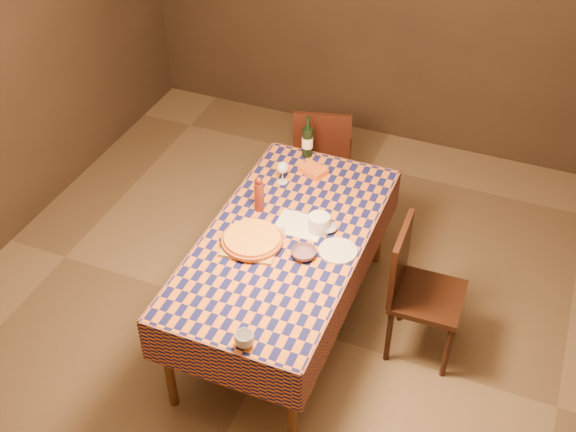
{
  "coord_description": "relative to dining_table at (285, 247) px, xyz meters",
  "views": [
    {
      "loc": [
        1.24,
        -3.01,
        3.62
      ],
      "look_at": [
        0.0,
        0.05,
        0.9
      ],
      "focal_mm": 45.0,
      "sensor_mm": 36.0,
      "label": 1
    }
  ],
  "objects": [
    {
      "name": "cutting_board",
      "position": [
        -0.16,
        -0.12,
        0.09
      ],
      "size": [
        0.36,
        0.36,
        0.02
      ],
      "primitive_type": "cube",
      "rotation": [
        0.0,
        0.0,
        0.13
      ],
      "color": "#A5854D",
      "rests_on": "dining_table"
    },
    {
      "name": "wine_glass",
      "position": [
        -0.22,
        0.51,
        0.19
      ],
      "size": [
        0.09,
        0.09,
        0.16
      ],
      "color": "silver",
      "rests_on": "dining_table"
    },
    {
      "name": "wine_bottle",
      "position": [
        -0.19,
        0.86,
        0.19
      ],
      "size": [
        0.1,
        0.1,
        0.31
      ],
      "color": "black",
      "rests_on": "dining_table"
    },
    {
      "name": "chair_far",
      "position": [
        -0.21,
        1.27,
        -0.17
      ],
      "size": [
        0.51,
        0.52,
        0.93
      ],
      "color": "black",
      "rests_on": "ground"
    },
    {
      "name": "white_plate",
      "position": [
        0.34,
        0.0,
        0.08
      ],
      "size": [
        0.23,
        0.23,
        0.01
      ],
      "primitive_type": "cylinder",
      "rotation": [
        0.0,
        0.0,
        -0.01
      ],
      "color": "silver",
      "rests_on": "dining_table"
    },
    {
      "name": "pizza",
      "position": [
        -0.16,
        -0.12,
        0.11
      ],
      "size": [
        0.46,
        0.46,
        0.04
      ],
      "color": "#9F4A1A",
      "rests_on": "cutting_board"
    },
    {
      "name": "takeout_container",
      "position": [
        -0.07,
        0.68,
        0.1
      ],
      "size": [
        0.21,
        0.18,
        0.04
      ],
      "primitive_type": "cube",
      "rotation": [
        0.0,
        0.0,
        -0.4
      ],
      "color": "#D55C1C",
      "rests_on": "dining_table"
    },
    {
      "name": "flour_bag",
      "position": [
        0.19,
        0.16,
        0.1
      ],
      "size": [
        0.2,
        0.17,
        0.05
      ],
      "primitive_type": "ellipsoid",
      "rotation": [
        0.0,
        0.0,
        -0.27
      ],
      "color": "#A8BAD8",
      "rests_on": "dining_table"
    },
    {
      "name": "deli_tub",
      "position": [
        0.17,
        0.14,
        0.13
      ],
      "size": [
        0.16,
        0.16,
        0.11
      ],
      "primitive_type": "cylinder",
      "rotation": [
        0.0,
        0.0,
        0.3
      ],
      "color": "silver",
      "rests_on": "dining_table"
    },
    {
      "name": "pepper_mill",
      "position": [
        -0.25,
        0.19,
        0.19
      ],
      "size": [
        0.07,
        0.07,
        0.25
      ],
      "color": "#4B1911",
      "rests_on": "dining_table"
    },
    {
      "name": "tumbler",
      "position": [
        0.12,
        -0.85,
        0.12
      ],
      "size": [
        0.12,
        0.12,
        0.08
      ],
      "primitive_type": "imported",
      "rotation": [
        0.0,
        0.0,
        0.17
      ],
      "color": "silver",
      "rests_on": "dining_table"
    },
    {
      "name": "room",
      "position": [
        0.0,
        0.0,
        0.66
      ],
      "size": [
        5.0,
        5.1,
        2.7
      ],
      "color": "brown",
      "rests_on": "ground"
    },
    {
      "name": "flour_patch",
      "position": [
        0.04,
        0.14,
        0.08
      ],
      "size": [
        0.3,
        0.23,
        0.0
      ],
      "primitive_type": "cube",
      "rotation": [
        0.0,
        0.0,
        0.02
      ],
      "color": "silver",
      "rests_on": "dining_table"
    },
    {
      "name": "chair_right",
      "position": [
        0.79,
        0.16,
        -0.17
      ],
      "size": [
        0.44,
        0.43,
        0.93
      ],
      "color": "black",
      "rests_on": "ground"
    },
    {
      "name": "bowl",
      "position": [
        0.16,
        -0.11,
        0.1
      ],
      "size": [
        0.17,
        0.17,
        0.05
      ],
      "primitive_type": "imported",
      "rotation": [
        0.0,
        0.0,
        -0.16
      ],
      "color": "#674956",
      "rests_on": "dining_table"
    },
    {
      "name": "dining_table",
      "position": [
        0.0,
        0.0,
        0.0
      ],
      "size": [
        0.94,
        1.84,
        0.77
      ],
      "color": "brown",
      "rests_on": "ground"
    }
  ]
}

